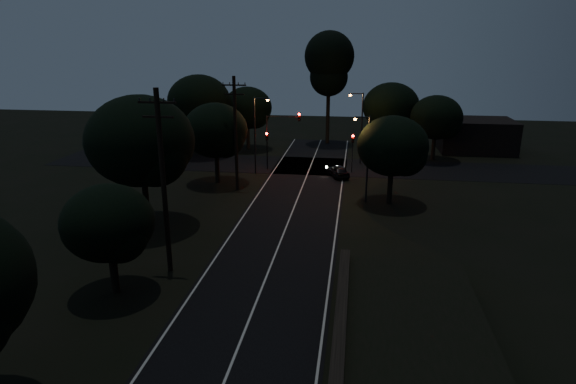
% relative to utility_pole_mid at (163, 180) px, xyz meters
% --- Properties ---
extents(road_surface, '(60.00, 70.00, 0.03)m').
position_rel_utility_pole_mid_xyz_m(road_surface, '(6.00, 16.12, -5.73)').
color(road_surface, black).
rests_on(road_surface, ground).
extents(utility_pole_mid, '(2.20, 0.30, 11.00)m').
position_rel_utility_pole_mid_xyz_m(utility_pole_mid, '(0.00, 0.00, 0.00)').
color(utility_pole_mid, black).
rests_on(utility_pole_mid, ground).
extents(utility_pole_far, '(2.20, 0.30, 10.50)m').
position_rel_utility_pole_mid_xyz_m(utility_pole_far, '(0.00, 17.00, -0.25)').
color(utility_pole_far, black).
rests_on(utility_pole_far, ground).
extents(tree_left_b, '(4.91, 4.91, 6.24)m').
position_rel_utility_pole_mid_xyz_m(tree_left_b, '(-1.83, -3.10, -1.70)').
color(tree_left_b, black).
rests_on(tree_left_b, ground).
extents(tree_left_c, '(7.79, 7.79, 9.85)m').
position_rel_utility_pole_mid_xyz_m(tree_left_c, '(-4.22, 6.84, 0.63)').
color(tree_left_c, black).
rests_on(tree_left_c, ground).
extents(tree_left_d, '(6.21, 6.21, 7.88)m').
position_rel_utility_pole_mid_xyz_m(tree_left_d, '(-2.28, 18.87, -0.63)').
color(tree_left_d, black).
rests_on(tree_left_d, ground).
extents(tree_far_nw, '(6.30, 6.30, 7.98)m').
position_rel_utility_pole_mid_xyz_m(tree_far_nw, '(-2.78, 34.87, -0.57)').
color(tree_far_nw, black).
rests_on(tree_far_nw, ground).
extents(tree_far_w, '(7.60, 7.60, 9.69)m').
position_rel_utility_pole_mid_xyz_m(tree_far_w, '(-7.73, 30.85, 0.56)').
color(tree_far_w, black).
rests_on(tree_far_w, ground).
extents(tree_far_ne, '(6.88, 6.88, 8.71)m').
position_rel_utility_pole_mid_xyz_m(tree_far_ne, '(15.24, 34.86, -0.10)').
color(tree_far_ne, black).
rests_on(tree_far_ne, ground).
extents(tree_far_e, '(5.96, 5.96, 7.56)m').
position_rel_utility_pole_mid_xyz_m(tree_far_e, '(20.21, 31.88, -0.84)').
color(tree_far_e, black).
rests_on(tree_far_e, ground).
extents(tree_right_a, '(5.96, 5.96, 7.57)m').
position_rel_utility_pole_mid_xyz_m(tree_right_a, '(14.21, 14.88, -0.83)').
color(tree_right_a, black).
rests_on(tree_right_a, ground).
extents(tall_pine, '(6.52, 6.52, 14.82)m').
position_rel_utility_pole_mid_xyz_m(tall_pine, '(7.00, 40.00, 4.94)').
color(tall_pine, black).
rests_on(tall_pine, ground).
extents(building_left, '(10.00, 8.00, 4.40)m').
position_rel_utility_pole_mid_xyz_m(building_left, '(-14.00, 37.00, -3.54)').
color(building_left, black).
rests_on(building_left, ground).
extents(building_right, '(9.00, 7.00, 4.00)m').
position_rel_utility_pole_mid_xyz_m(building_right, '(26.00, 38.00, -3.74)').
color(building_right, black).
rests_on(building_right, ground).
extents(signal_left, '(0.28, 0.35, 4.10)m').
position_rel_utility_pole_mid_xyz_m(signal_left, '(1.40, 24.99, -2.90)').
color(signal_left, black).
rests_on(signal_left, ground).
extents(signal_right, '(0.28, 0.35, 4.10)m').
position_rel_utility_pole_mid_xyz_m(signal_right, '(10.60, 24.99, -2.90)').
color(signal_right, black).
rests_on(signal_right, ground).
extents(signal_mast, '(3.70, 0.35, 6.25)m').
position_rel_utility_pole_mid_xyz_m(signal_mast, '(3.09, 24.99, -1.40)').
color(signal_mast, black).
rests_on(signal_mast, ground).
extents(streetlight_a, '(1.66, 0.26, 8.00)m').
position_rel_utility_pole_mid_xyz_m(streetlight_a, '(0.69, 23.00, -1.10)').
color(streetlight_a, black).
rests_on(streetlight_a, ground).
extents(streetlight_b, '(1.66, 0.26, 8.00)m').
position_rel_utility_pole_mid_xyz_m(streetlight_b, '(11.31, 29.00, -1.10)').
color(streetlight_b, black).
rests_on(streetlight_b, ground).
extents(streetlight_c, '(1.46, 0.26, 7.50)m').
position_rel_utility_pole_mid_xyz_m(streetlight_c, '(11.83, 15.00, -1.39)').
color(streetlight_c, black).
rests_on(streetlight_c, ground).
extents(car, '(2.84, 3.97, 1.26)m').
position_rel_utility_pole_mid_xyz_m(car, '(9.20, 22.87, -5.11)').
color(car, black).
rests_on(car, ground).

